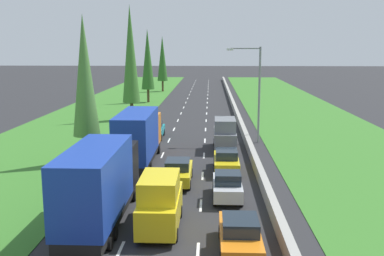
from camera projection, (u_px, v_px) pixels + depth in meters
ground_plane at (195, 110)px, 64.20m from camera, size 300.00×300.00×0.00m
grass_verge_left at (107, 110)px, 64.71m from camera, size 14.00×140.00×0.04m
grass_verge_right at (295, 111)px, 63.61m from camera, size 14.00×140.00×0.04m
median_barrier at (234, 108)px, 63.89m from camera, size 0.44×120.00×0.85m
lane_markings at (195, 110)px, 64.20m from camera, size 3.64×116.00×0.01m
yellow_van_centre_lane at (160, 202)px, 22.24m from camera, size 1.96×4.90×2.82m
blue_box_truck_left_lane at (100, 183)px, 22.80m from camera, size 2.46×9.40×4.18m
yellow_sedan_centre_lane at (178, 172)px, 29.83m from camera, size 1.82×4.50×1.64m
orange_sedan_right_lane at (240, 235)px, 19.79m from camera, size 1.82×4.50×1.64m
blue_box_truck_left_lane_third at (139, 136)px, 34.56m from camera, size 2.46×9.40×4.18m
teal_sedan_left_lane at (154, 130)px, 44.71m from camera, size 1.82×4.50×1.64m
silver_hatchback_right_lane at (227, 186)px, 26.71m from camera, size 1.74×3.90×1.72m
yellow_sedan_right_lane at (226, 161)px, 32.67m from camera, size 1.82×4.50×1.64m
grey_van_right_lane at (225, 134)px, 39.49m from camera, size 1.96×4.90×2.82m
poplar_tree_second at (85, 76)px, 34.05m from camera, size 2.09×2.09×11.46m
poplar_tree_third at (130, 54)px, 54.53m from camera, size 2.15×2.15×14.05m
poplar_tree_fourth at (148, 59)px, 72.06m from camera, size 2.10×2.10×11.82m
poplar_tree_fifth at (162, 59)px, 89.87m from camera, size 2.08×2.08×11.13m
street_light_mast at (256, 88)px, 41.78m from camera, size 3.20×0.28×9.00m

